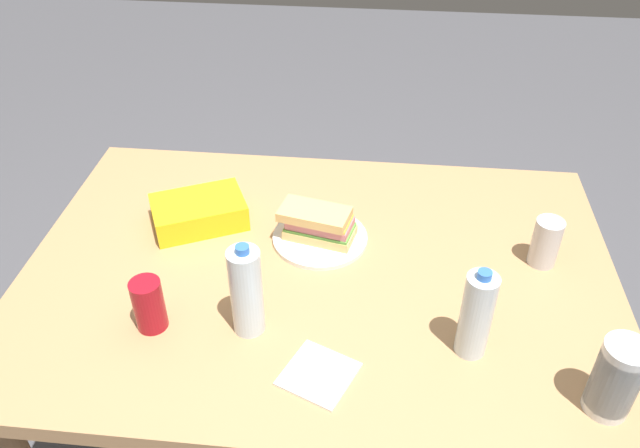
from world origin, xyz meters
TOP-DOWN VIEW (x-y plane):
  - ground_plane at (0.00, 0.00)m, footprint 8.00×8.00m
  - dining_table at (0.00, 0.00)m, footprint 1.40×0.99m
  - paper_plate at (0.01, -0.11)m, footprint 0.24×0.24m
  - sandwich at (0.01, -0.11)m, footprint 0.20×0.13m
  - soda_can_red at (0.33, 0.22)m, footprint 0.07×0.07m
  - chip_bag at (0.33, -0.15)m, footprint 0.27×0.23m
  - water_bottle_tall at (-0.34, 0.22)m, footprint 0.06×0.06m
  - plastic_cup_stack at (-0.58, 0.34)m, footprint 0.08×0.08m
  - water_bottle_spare at (0.13, 0.20)m, footprint 0.07×0.07m
  - soda_can_silver at (-0.53, -0.08)m, footprint 0.07×0.07m
  - paper_napkin at (-0.03, 0.32)m, footprint 0.17×0.17m

SIDE VIEW (x-z plane):
  - ground_plane at x=0.00m, z-range 0.00..0.00m
  - dining_table at x=0.00m, z-range 0.27..1.01m
  - paper_napkin at x=-0.03m, z-range 0.73..0.74m
  - paper_plate at x=0.01m, z-range 0.73..0.75m
  - chip_bag at x=0.33m, z-range 0.73..0.80m
  - sandwich at x=0.01m, z-range 0.75..0.83m
  - soda_can_red at x=0.33m, z-range 0.73..0.86m
  - soda_can_silver at x=-0.53m, z-range 0.73..0.86m
  - plastic_cup_stack at x=-0.58m, z-range 0.73..0.90m
  - water_bottle_tall at x=-0.34m, z-range 0.73..0.94m
  - water_bottle_spare at x=0.13m, z-range 0.73..0.95m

